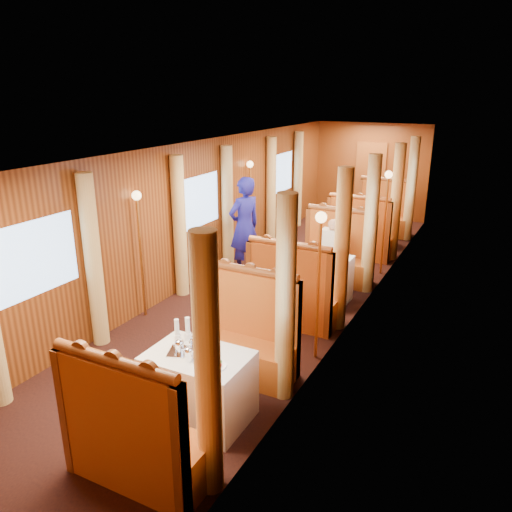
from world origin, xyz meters
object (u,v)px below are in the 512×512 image
Objects in this scene: banquette_near_fwd at (135,440)px; tea_tray at (185,352)px; banquette_near_aft at (245,341)px; steward at (244,227)px; banquette_far_fwd at (359,238)px; table_far at (372,228)px; teapot_right at (189,356)px; banquette_mid_fwd at (292,298)px; table_mid at (317,279)px; passenger at (332,246)px; teapot_left at (180,349)px; rose_vase_mid at (317,247)px; teapot_back at (195,345)px; rose_vase_far at (376,204)px; banquette_far_aft at (383,216)px; banquette_mid_aft at (336,258)px; table_near at (199,386)px; fruit_plate at (215,365)px.

tea_tray is at bearing 97.87° from banquette_near_fwd.
steward is (-1.64, 3.04, 0.50)m from banquette_near_aft.
banquette_near_aft is at bearing -90.00° from banquette_far_fwd.
banquette_near_aft is 5.99m from table_far.
table_far is at bearing 94.08° from teapot_right.
banquette_mid_fwd reaches higher than table_far.
banquette_mid_fwd is 2.53m from tea_tray.
banquette_mid_fwd is at bearing 70.82° from steward.
passenger is at bearing 90.00° from table_mid.
teapot_left is at bearing -91.60° from banquette_far_fwd.
steward is (-1.63, 0.58, -0.00)m from rose_vase_mid.
banquette_near_fwd is at bearing -72.68° from teapot_back.
tea_tray is (-0.14, 0.99, 0.33)m from banquette_near_fwd.
teapot_back is (-0.06, 0.20, 0.01)m from teapot_right.
rose_vase_mid is at bearing -90.12° from banquette_far_fwd.
rose_vase_far is (0.04, 1.03, 0.50)m from banquette_far_fwd.
banquette_far_aft is at bearing 90.00° from banquette_near_aft.
banquette_mid_fwd is 1.76× the size of passenger.
banquette_mid_fwd is 2.65m from teapot_right.
rose_vase_far is (0.04, 6.00, 0.50)m from banquette_near_aft.
banquette_mid_fwd is at bearing -90.00° from banquette_mid_aft.
banquette_mid_fwd is 1.76m from passenger.
passenger reaches higher than table_mid.
banquette_near_aft is 1.16m from teapot_left.
tea_tray is (-0.14, -0.02, 0.38)m from table_near.
banquette_near_fwd is at bearing -90.00° from table_mid.
tea_tray is 4.24m from passenger.
table_mid is 0.78× the size of banquette_far_aft.
passenger is (-0.00, -3.80, 0.32)m from banquette_far_aft.
table_near is 6.55× the size of teapot_back.
table_near is 1.02m from banquette_near_aft.
rose_vase_mid reaches higher than teapot_right.
table_near is 1.00× the size of table_mid.
teapot_right is 0.40× the size of rose_vase_far.
banquette_near_fwd is 1.00× the size of banquette_near_aft.
rose_vase_far reaches higher than table_far.
banquette_mid_fwd is at bearing 101.65° from teapot_back.
table_far is 1.02m from banquette_far_fwd.
teapot_back reaches higher than table_mid.
steward reaches higher than banquette_far_aft.
teapot_left reaches higher than tea_tray.
teapot_right is 0.29m from fruit_plate.
banquette_mid_fwd reaches higher than fruit_plate.
table_far is 2.92× the size of rose_vase_far.
teapot_back is at bearing 111.45° from teapot_right.
fruit_plate is at bearing 49.25° from steward.
banquette_near_aft is at bearing -89.87° from rose_vase_mid.
rose_vase_far is (0.05, 7.16, 0.12)m from teapot_right.
teapot_right is (-0.01, 0.87, 0.38)m from banquette_near_fwd.
banquette_far_fwd is 8.35× the size of teapot_back.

